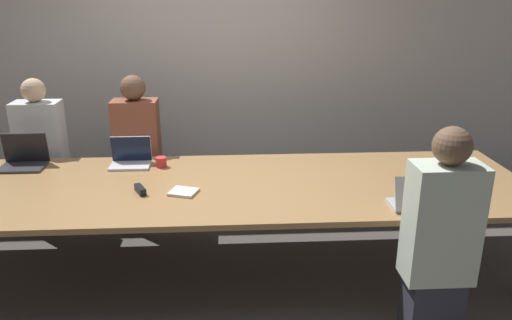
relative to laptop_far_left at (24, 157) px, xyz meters
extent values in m
plane|color=#4C4742|center=(1.50, -0.49, -0.80)|extent=(24.00, 24.00, 0.00)
cube|color=beige|center=(1.50, 1.22, 0.60)|extent=(12.00, 0.06, 2.80)
cube|color=#9E7547|center=(1.50, -0.49, -0.10)|extent=(4.79, 1.36, 0.04)
cylinder|color=#4C4C51|center=(3.72, 0.01, -0.46)|extent=(0.08, 0.08, 0.68)
cube|color=#333338|center=(0.00, -0.06, -0.07)|extent=(0.35, 0.24, 0.02)
cube|color=#333338|center=(0.00, 0.06, 0.07)|extent=(0.36, 0.04, 0.25)
cube|color=black|center=(0.00, 0.05, 0.06)|extent=(0.35, 0.04, 0.24)
cube|color=#2D2D38|center=(0.00, 0.39, -0.57)|extent=(0.32, 0.24, 0.45)
cube|color=silver|center=(0.00, 0.39, 0.01)|extent=(0.40, 0.24, 0.72)
sphere|color=beige|center=(0.00, 0.39, 0.48)|extent=(0.20, 0.20, 0.20)
cube|color=#B7B7BC|center=(2.91, -0.97, -0.07)|extent=(0.36, 0.22, 0.02)
cube|color=#B7B7BC|center=(2.91, -1.05, 0.05)|extent=(0.36, 0.09, 0.21)
cube|color=#0F1933|center=(2.91, -1.04, 0.05)|extent=(0.36, 0.09, 0.21)
cube|color=#2D2D38|center=(2.89, -1.40, -0.57)|extent=(0.32, 0.24, 0.45)
cube|color=beige|center=(2.89, -1.40, 0.01)|extent=(0.40, 0.24, 0.72)
sphere|color=brown|center=(2.89, -1.40, 0.48)|extent=(0.22, 0.22, 0.22)
cylinder|color=#232328|center=(3.19, -0.98, -0.03)|extent=(0.09, 0.09, 0.09)
cube|color=silver|center=(0.86, -0.07, -0.07)|extent=(0.32, 0.21, 0.02)
cube|color=silver|center=(0.86, 0.03, 0.05)|extent=(0.33, 0.04, 0.21)
cube|color=#0F1933|center=(0.86, 0.02, 0.05)|extent=(0.32, 0.04, 0.21)
cube|color=#2D2D38|center=(0.84, 0.41, -0.57)|extent=(0.32, 0.24, 0.45)
cube|color=brown|center=(0.84, 0.41, 0.01)|extent=(0.40, 0.24, 0.72)
sphere|color=brown|center=(0.84, 0.41, 0.48)|extent=(0.22, 0.22, 0.22)
cylinder|color=red|center=(1.11, -0.08, -0.04)|extent=(0.09, 0.09, 0.08)
cube|color=black|center=(1.03, -0.63, -0.05)|extent=(0.11, 0.15, 0.05)
cube|color=silver|center=(1.34, -0.65, -0.07)|extent=(0.23, 0.21, 0.02)
camera|label=1|loc=(1.66, -3.94, 1.30)|focal=35.00mm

